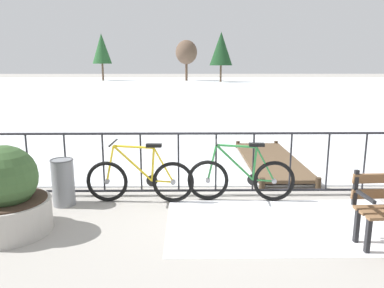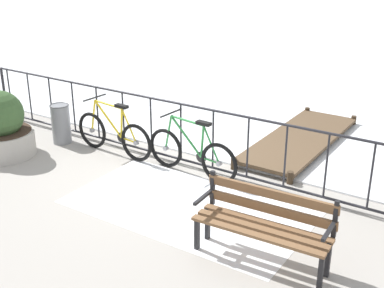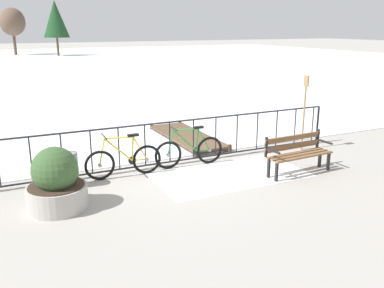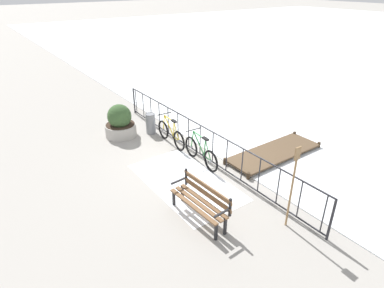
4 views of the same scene
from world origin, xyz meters
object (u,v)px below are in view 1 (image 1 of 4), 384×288
(planter_with_shrub, at_px, (6,196))
(trash_bin, at_px, (63,182))
(bicycle_near_railing, at_px, (241,178))
(bicycle_second, at_px, (140,179))

(planter_with_shrub, height_order, trash_bin, planter_with_shrub)
(bicycle_near_railing, relative_size, planter_with_shrub, 1.48)
(bicycle_second, bearing_deg, bicycle_near_railing, 1.27)
(bicycle_near_railing, relative_size, bicycle_second, 1.00)
(trash_bin, bearing_deg, bicycle_second, 5.61)
(bicycle_near_railing, height_order, bicycle_second, same)
(bicycle_second, relative_size, planter_with_shrub, 1.48)
(bicycle_second, distance_m, trash_bin, 1.18)
(planter_with_shrub, xyz_separation_m, trash_bin, (0.41, 0.97, -0.12))
(planter_with_shrub, bearing_deg, bicycle_near_railing, 19.43)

